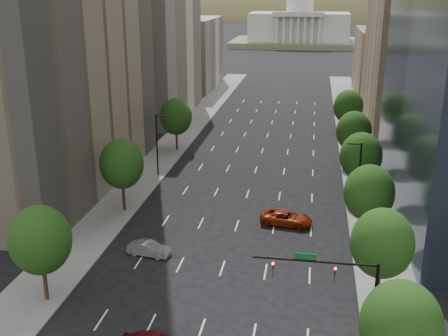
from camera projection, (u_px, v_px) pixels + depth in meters
The scene contains 22 objects.
sidewalk_left at pixel (134, 187), 73.41m from camera, with size 6.00×200.00×0.15m, color slate.
sidewalk_right at pixel (369, 201), 68.62m from camera, with size 6.00×200.00×0.15m, color slate.
midrise_cream_left at pixel (152, 29), 109.57m from camera, with size 14.00×30.00×35.00m, color beige.
filler_left at pixel (189, 53), 143.15m from camera, with size 14.00×26.00×18.00m, color beige.
parking_tan_right at pixel (410, 48), 99.85m from camera, with size 14.00×30.00×30.00m, color #8C7759.
filler_right at pixel (386, 63), 132.95m from camera, with size 14.00×26.00×16.00m, color #8C7759.
tree_right_0 at pixel (401, 325), 34.42m from camera, with size 5.20×5.20×8.39m.
tree_right_1 at pixel (382, 243), 44.60m from camera, with size 5.20×5.20×8.75m.
tree_right_2 at pixel (369, 193), 55.87m from camera, with size 5.20×5.20×8.61m.
tree_right_3 at pixel (361, 156), 67.01m from camera, with size 5.20×5.20×8.89m.
tree_right_4 at pixel (354, 131), 80.25m from camera, with size 5.20×5.20×8.46m.
tree_right_5 at pixel (348, 107), 95.12m from camera, with size 5.20×5.20×8.75m.
tree_left_0 at pixel (40, 240), 45.18m from camera, with size 5.20×5.20×8.75m.
tree_left_1 at pixel (122, 164), 63.82m from camera, with size 5.20×5.20×8.97m.
tree_left_2 at pixel (176, 117), 88.24m from camera, with size 5.20×5.20×8.68m.
streetlight_rn at pixel (358, 177), 62.75m from camera, with size 1.70×0.20×9.00m.
streetlight_ln at pixel (157, 143), 76.25m from camera, with size 1.70×0.20×9.00m.
traffic_signal at pixel (342, 283), 39.70m from camera, with size 9.12×0.40×7.38m.
capitol at pixel (299, 26), 245.81m from camera, with size 60.00×40.00×35.20m.
foothills at pixel (341, 49), 582.36m from camera, with size 720.00×413.00×263.00m.
car_silver at pixel (149, 249), 54.67m from camera, with size 1.52×4.36×1.44m, color gray.
car_red_far at pixel (286, 218), 61.65m from camera, with size 2.71×5.87×1.63m, color maroon.
Camera 1 is at (7.74, -5.90, 25.78)m, focal length 43.63 mm.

